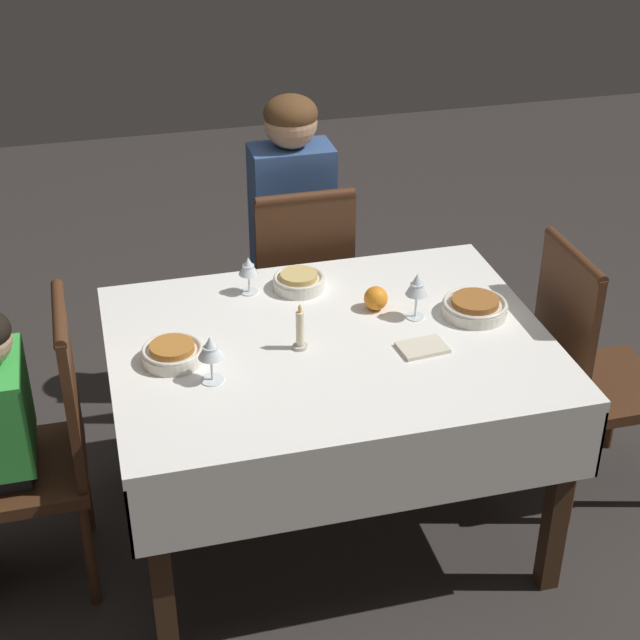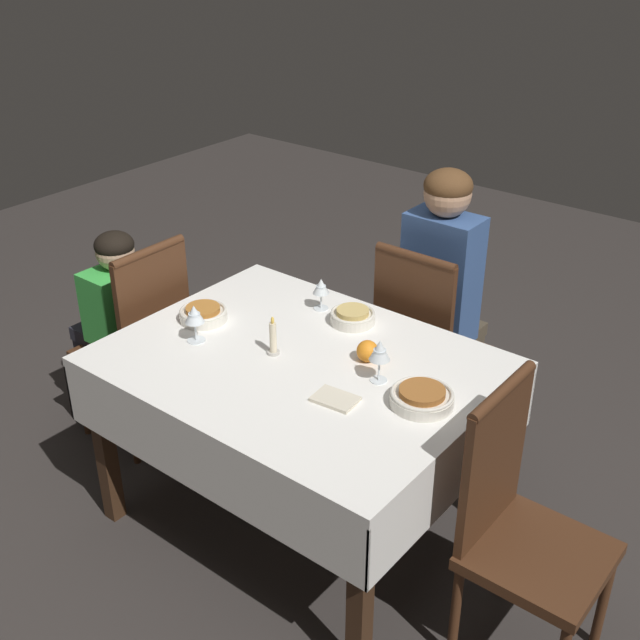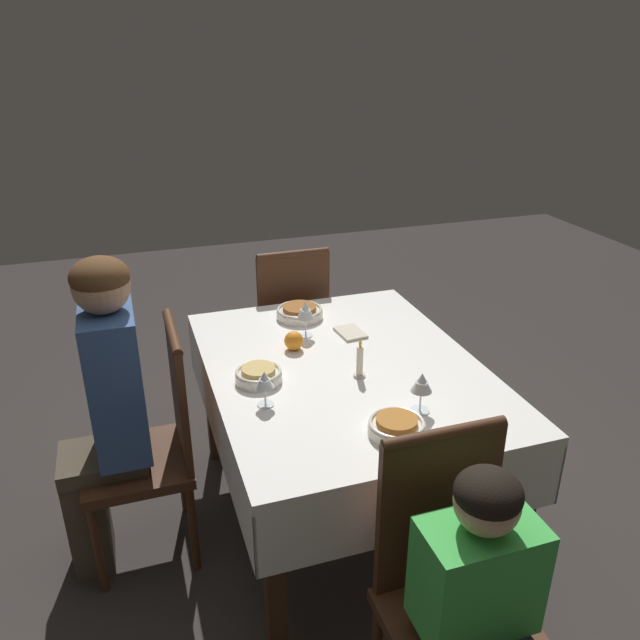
{
  "view_description": "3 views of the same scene",
  "coord_description": "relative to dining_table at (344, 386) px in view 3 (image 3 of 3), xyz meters",
  "views": [
    {
      "loc": [
        0.66,
        2.43,
        2.29
      ],
      "look_at": [
        0.05,
        0.07,
        0.85
      ],
      "focal_mm": 55.0,
      "sensor_mm": 36.0,
      "label": 1
    },
    {
      "loc": [
        -1.55,
        1.83,
        2.18
      ],
      "look_at": [
        -0.07,
        -0.03,
        0.9
      ],
      "focal_mm": 45.0,
      "sensor_mm": 36.0,
      "label": 2
    },
    {
      "loc": [
        1.96,
        -0.74,
        1.87
      ],
      "look_at": [
        -0.07,
        -0.07,
        0.9
      ],
      "focal_mm": 35.0,
      "sensor_mm": 36.0,
      "label": 3
    }
  ],
  "objects": [
    {
      "name": "chair_south",
      "position": [
        -0.08,
        -0.72,
        -0.14
      ],
      "size": [
        0.39,
        0.4,
        0.95
      ],
      "color": "#472816",
      "rests_on": "ground_plane"
    },
    {
      "name": "ground_plane",
      "position": [
        0.0,
        0.0,
        -0.64
      ],
      "size": [
        8.0,
        8.0,
        0.0
      ],
      "primitive_type": "plane",
      "color": "#332D2B"
    },
    {
      "name": "bowl_east",
      "position": [
        0.47,
        0.0,
        0.12
      ],
      "size": [
        0.18,
        0.18,
        0.06
      ],
      "color": "silver",
      "rests_on": "dining_table"
    },
    {
      "name": "napkin_red_folded",
      "position": [
        -0.25,
        0.12,
        0.1
      ],
      "size": [
        0.15,
        0.11,
        0.01
      ],
      "rotation": [
        0.0,
        0.0,
        0.1
      ],
      "color": "beige",
      "rests_on": "dining_table"
    },
    {
      "name": "chair_west",
      "position": [
        -0.88,
        0.02,
        -0.14
      ],
      "size": [
        0.4,
        0.39,
        0.95
      ],
      "rotation": [
        0.0,
        0.0,
        -1.57
      ],
      "color": "#472816",
      "rests_on": "ground_plane"
    },
    {
      "name": "person_adult_denim",
      "position": [
        -0.08,
        -0.87,
        0.05
      ],
      "size": [
        0.3,
        0.34,
        1.23
      ],
      "color": "#4C4233",
      "rests_on": "ground_plane"
    },
    {
      "name": "bowl_south",
      "position": [
        0.02,
        -0.34,
        0.12
      ],
      "size": [
        0.17,
        0.17,
        0.06
      ],
      "color": "silver",
      "rests_on": "dining_table"
    },
    {
      "name": "wine_glass_west",
      "position": [
        -0.29,
        -0.06,
        0.2
      ],
      "size": [
        0.07,
        0.07,
        0.15
      ],
      "color": "white",
      "rests_on": "dining_table"
    },
    {
      "name": "person_child_green",
      "position": [
        1.05,
        -0.01,
        -0.12
      ],
      "size": [
        0.33,
        0.3,
        0.96
      ],
      "rotation": [
        0.0,
        0.0,
        1.57
      ],
      "color": "#282833",
      "rests_on": "ground_plane"
    },
    {
      "name": "candle_centerpiece",
      "position": [
        0.1,
        0.02,
        0.15
      ],
      "size": [
        0.04,
        0.04,
        0.15
      ],
      "color": "beige",
      "rests_on": "dining_table"
    },
    {
      "name": "bowl_west",
      "position": [
        -0.48,
        -0.03,
        0.12
      ],
      "size": [
        0.21,
        0.21,
        0.06
      ],
      "color": "silver",
      "rests_on": "dining_table"
    },
    {
      "name": "chair_east",
      "position": [
        0.88,
        -0.01,
        -0.14
      ],
      "size": [
        0.4,
        0.39,
        0.95
      ],
      "rotation": [
        0.0,
        0.0,
        1.57
      ],
      "color": "#472816",
      "rests_on": "ground_plane"
    },
    {
      "name": "dining_table",
      "position": [
        0.0,
        0.0,
        0.0
      ],
      "size": [
        1.32,
        1.01,
        0.73
      ],
      "color": "white",
      "rests_on": "ground_plane"
    },
    {
      "name": "wine_glass_south",
      "position": [
        0.18,
        -0.35,
        0.18
      ],
      "size": [
        0.06,
        0.06,
        0.13
      ],
      "color": "white",
      "rests_on": "dining_table"
    },
    {
      "name": "orange_fruit",
      "position": [
        -0.19,
        -0.14,
        0.13
      ],
      "size": [
        0.08,
        0.08,
        0.08
      ],
      "primitive_type": "sphere",
      "color": "orange",
      "rests_on": "dining_table"
    },
    {
      "name": "wine_glass_east",
      "position": [
        0.38,
        0.13,
        0.19
      ],
      "size": [
        0.07,
        0.07,
        0.14
      ],
      "color": "white",
      "rests_on": "dining_table"
    }
  ]
}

